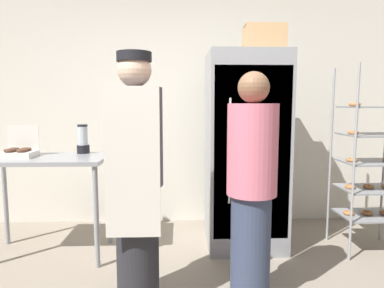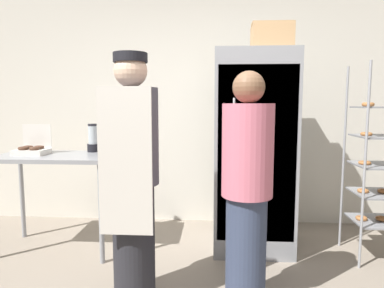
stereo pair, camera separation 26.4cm
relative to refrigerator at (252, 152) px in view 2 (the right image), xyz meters
The scene contains 8 objects.
back_wall 1.07m from the refrigerator, 125.73° to the left, with size 6.40×0.12×2.86m, color silver.
refrigerator is the anchor object (origin of this frame).
prep_counter 1.85m from the refrigerator, behind, with size 1.09×0.61×0.91m.
donut_box 2.08m from the refrigerator, behind, with size 0.29×0.24×0.28m.
blender_pitcher 1.56m from the refrigerator, behind, with size 0.12×0.12×0.28m.
cardboard_storage_box 1.06m from the refrigerator, 25.53° to the right, with size 0.36×0.30×0.25m.
person_baker 1.34m from the refrigerator, 133.67° to the right, with size 0.36×0.38×1.72m.
person_customer 1.03m from the refrigerator, 98.16° to the right, with size 0.34×0.34×1.59m.
Camera 2 is at (0.19, -1.78, 1.38)m, focal length 32.00 mm.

